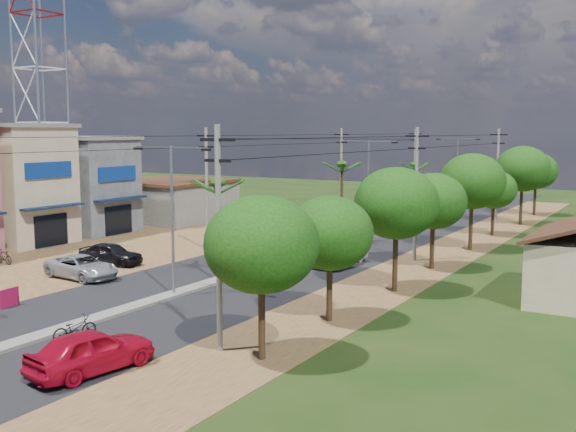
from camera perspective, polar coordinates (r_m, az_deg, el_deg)
name	(u,v)px	position (r m, az deg, el deg)	size (l,w,h in m)	color
ground	(174,296)	(36.60, -9.62, -6.70)	(160.00, 160.00, 0.00)	black
road	(310,253)	(48.70, 1.91, -3.11)	(12.00, 110.00, 0.04)	black
median	(330,246)	(51.30, 3.54, -2.51)	(1.00, 90.00, 0.18)	#605E56
dirt_lot_west	(90,248)	(52.49, -16.45, -2.65)	(18.00, 46.00, 0.04)	#54301C
dirt_shoulder_east	(423,264)	(45.28, 11.39, -4.04)	(5.00, 90.00, 0.03)	#54301C
shophouse_cream	(14,184)	(56.64, -22.17, 2.55)	(9.00, 6.40, 9.30)	tan
shophouse_grey	(84,184)	(61.13, -16.90, 2.60)	(9.00, 6.40, 8.30)	#45474C
low_shed	(169,200)	(67.77, -10.02, 1.36)	(10.40, 10.40, 3.95)	#605E56
telecom_tower	(37,12)	(65.59, -20.47, 15.87)	(3.80, 3.80, 43.00)	gray
tree_east_a	(261,245)	(25.37, -2.27, -2.43)	(4.40, 4.40, 6.37)	black
tree_east_b	(330,233)	(30.66, 3.56, -1.48)	(4.00, 4.00, 5.83)	black
tree_east_c	(396,203)	(36.72, 9.15, 1.06)	(4.60, 4.60, 6.83)	black
tree_east_d	(433,201)	(43.42, 12.20, 1.23)	(4.20, 4.20, 6.13)	black
tree_east_e	(472,181)	(50.92, 15.34, 2.84)	(4.80, 4.80, 7.14)	black
tree_east_f	(494,189)	(58.83, 17.03, 2.16)	(3.80, 3.80, 5.52)	black
tree_east_g	(523,169)	(66.39, 19.24, 3.78)	(5.00, 5.00, 7.38)	black
tree_east_h	(536,171)	(74.32, 20.26, 3.60)	(4.40, 4.40, 6.52)	black
palm_median_near	(218,187)	(38.79, -5.96, 2.44)	(2.00, 2.00, 6.15)	black
palm_median_mid	(342,168)	(52.43, 4.59, 4.08)	(2.00, 2.00, 6.55)	black
palm_median_far	(415,167)	(67.16, 10.67, 4.11)	(2.00, 2.00, 5.85)	black
streetlight_near	(172,207)	(35.76, -9.78, 0.76)	(5.10, 0.18, 8.00)	gray
streetlight_mid	(368,178)	(57.01, 6.81, 3.18)	(5.10, 0.18, 8.00)	gray
streetlight_far	(457,165)	(80.45, 14.13, 4.17)	(5.10, 0.18, 8.00)	gray
utility_pole_w_b	(207,186)	(49.43, -6.89, 2.54)	(1.60, 0.24, 9.00)	#605E56
utility_pole_w_c	(341,171)	(68.12, 4.53, 3.83)	(1.60, 0.24, 9.00)	#605E56
utility_pole_w_d	(415,163)	(87.41, 10.67, 4.47)	(1.60, 0.24, 9.00)	#605E56
utility_pole_e_a	(219,233)	(26.46, -5.90, -1.48)	(1.60, 0.24, 9.00)	#605E56
utility_pole_e_b	(416,191)	(45.88, 10.77, 2.10)	(1.60, 0.24, 9.00)	#605E56
utility_pole_e_c	(497,173)	(66.92, 17.30, 3.47)	(1.60, 0.24, 9.00)	#605E56
car_red_near	(91,352)	(25.83, -16.30, -10.96)	(1.91, 4.74, 1.61)	#9E081E
car_silver_mid	(339,253)	(44.08, 4.35, -3.17)	(1.73, 4.95, 1.63)	#9DA1A5
car_white_far	(339,228)	(55.91, 4.34, -1.02)	(2.11, 5.20, 1.51)	#B3B3AE
car_parked_silver	(82,267)	(41.93, -17.06, -4.19)	(2.26, 4.90, 1.36)	#9DA1A5
car_parked_dark	(111,254)	(45.62, -14.78, -3.14)	(1.72, 4.28, 1.46)	black
moto_rider_east	(75,329)	(29.88, -17.61, -9.12)	(0.67, 1.93, 1.01)	black
moto_rider_west_a	(347,231)	(56.64, 5.02, -1.24)	(0.60, 1.71, 0.90)	black
moto_rider_west_b	(371,214)	(67.85, 7.05, 0.20)	(0.50, 1.77, 1.06)	black
roadside_sign	(9,298)	(36.46, -22.52, -6.43)	(0.21, 1.18, 0.98)	maroon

